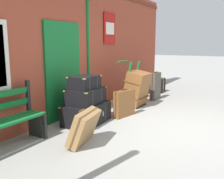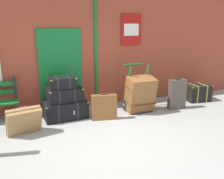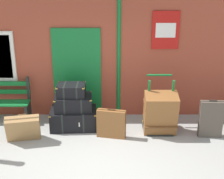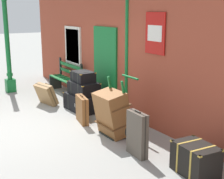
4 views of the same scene
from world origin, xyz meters
name	(u,v)px [view 1 (image 1 of 4)]	position (x,y,z in m)	size (l,w,h in m)	color
ground_plane	(178,131)	(0.00, 0.00, 0.00)	(60.00, 60.00, 0.00)	gray
brick_facade	(69,46)	(-0.02, 2.60, 1.60)	(10.40, 0.35, 3.20)	#9E422D
steamer_trunk_base	(87,113)	(-0.49, 1.80, 0.21)	(1.05, 0.71, 0.43)	black
steamer_trunk_middle	(86,96)	(-0.48, 1.81, 0.58)	(0.84, 0.60, 0.33)	black
steamer_trunk_top	(84,82)	(-0.52, 1.82, 0.87)	(0.61, 0.45, 0.27)	black
porters_trolley	(131,95)	(1.38, 1.68, 0.27)	(0.71, 0.61, 1.20)	black
large_brown_trunk	(137,89)	(1.38, 1.50, 0.47)	(0.70, 0.60, 0.95)	brown
suitcase_oxblood	(155,86)	(2.42, 1.37, 0.40)	(0.49, 0.17, 0.84)	#51473D
suitcase_olive	(124,103)	(0.35, 1.34, 0.30)	(0.62, 0.27, 0.65)	brown
suitcase_brown	(84,127)	(-1.45, 1.16, 0.29)	(0.74, 0.51, 0.59)	olive
corner_trunk	(155,85)	(3.43, 1.76, 0.24)	(0.73, 0.54, 0.49)	black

